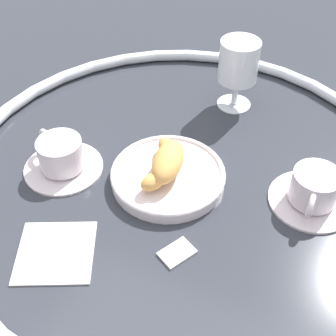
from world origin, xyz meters
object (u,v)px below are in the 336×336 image
pastry_plate (168,176)px  sugar_packet (177,252)px  croissant_large (166,162)px  coffee_cup_near (61,157)px  juice_glass_left (238,64)px  coffee_cup_far (314,191)px  folded_napkin (56,252)px

pastry_plate → sugar_packet: (-0.13, -0.08, -0.01)m
croissant_large → coffee_cup_near: bearing=106.3°
croissant_large → juice_glass_left: juice_glass_left is taller
sugar_packet → coffee_cup_near: bearing=99.7°
coffee_cup_near → coffee_cup_far: same height
pastry_plate → croissant_large: 0.03m
coffee_cup_far → juice_glass_left: 0.29m
sugar_packet → folded_napkin: size_ratio=0.45×
croissant_large → sugar_packet: (-0.13, -0.08, -0.04)m
folded_napkin → coffee_cup_near: bearing=31.8°
juice_glass_left → croissant_large: bearing=173.9°
croissant_large → folded_napkin: bearing=158.7°
coffee_cup_far → folded_napkin: 0.41m
croissant_large → coffee_cup_near: croissant_large is taller
croissant_large → sugar_packet: 0.16m
coffee_cup_near → sugar_packet: coffee_cup_near is taller
coffee_cup_near → coffee_cup_far: size_ratio=1.00×
pastry_plate → juice_glass_left: (0.26, -0.02, 0.08)m
pastry_plate → juice_glass_left: 0.27m
folded_napkin → juice_glass_left: bearing=-13.1°
croissant_large → juice_glass_left: bearing=-6.1°
juice_glass_left → sugar_packet: juice_glass_left is taller
coffee_cup_near → juice_glass_left: bearing=-33.2°
folded_napkin → coffee_cup_far: bearing=-49.9°
coffee_cup_far → pastry_plate: bearing=104.0°
folded_napkin → sugar_packet: bearing=-64.6°
sugar_packet → folded_napkin: sugar_packet is taller
pastry_plate → folded_napkin: 0.22m
juice_glass_left → folded_napkin: 0.48m
coffee_cup_far → juice_glass_left: juice_glass_left is taller
coffee_cup_near → coffee_cup_far: bearing=-75.0°
croissant_large → sugar_packet: bearing=-148.0°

